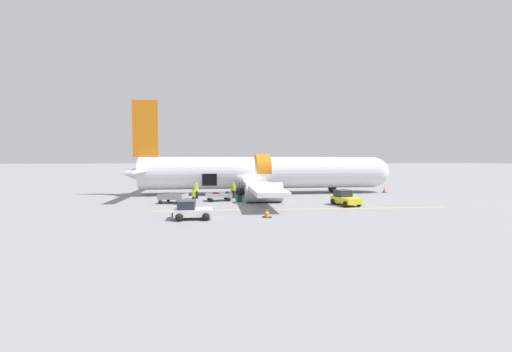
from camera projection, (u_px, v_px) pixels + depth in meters
ground_plane at (248, 196)px, 36.98m from camera, size 500.00×500.00×0.00m
apron_marking_line at (303, 209)px, 27.19m from camera, size 25.90×1.33×0.01m
airplane at (259, 173)px, 39.06m from camera, size 33.57×29.77×11.26m
baggage_tug_lead at (345, 199)px, 29.41m from camera, size 2.43×3.14×1.42m
baggage_tug_mid at (192, 211)px, 22.71m from camera, size 2.81×2.10×1.35m
baggage_cart_loading at (220, 197)px, 32.52m from camera, size 3.58×2.20×0.95m
baggage_cart_queued at (174, 198)px, 30.93m from camera, size 3.57×2.61×0.95m
ground_crew_loader_a at (194, 196)px, 29.97m from camera, size 0.49×0.49×1.54m
ground_crew_loader_b at (250, 189)px, 35.28m from camera, size 0.60×0.43×1.74m
ground_crew_driver at (197, 190)px, 34.19m from camera, size 0.54×0.57×1.74m
ground_crew_supervisor at (233, 190)px, 34.58m from camera, size 0.61×0.42×1.76m
suitcase_on_tarmac_upright at (239, 199)px, 31.71m from camera, size 0.60×0.46×0.68m
safety_cone_nose at (384, 190)px, 40.45m from camera, size 0.61×0.61×0.69m
safety_cone_engine_left at (267, 213)px, 23.39m from camera, size 0.63×0.63×0.64m
safety_cone_wingtip at (276, 199)px, 31.85m from camera, size 0.50×0.50×0.65m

